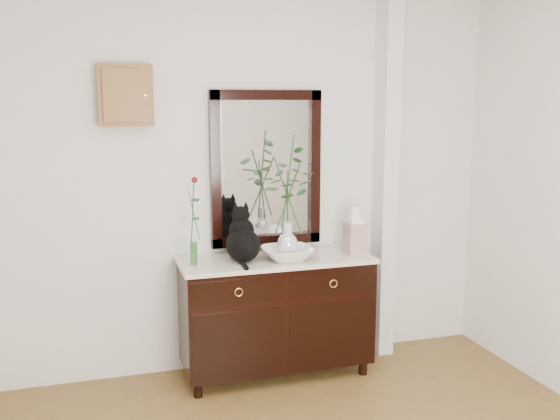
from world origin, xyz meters
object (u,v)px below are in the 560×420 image
object	(u,v)px
sideboard	(276,310)
lotus_bowl	(287,254)
cat	(243,234)
ginger_jar	(355,229)

from	to	relation	value
sideboard	lotus_bowl	bearing A→B (deg)	-53.22
cat	ginger_jar	bearing A→B (deg)	2.10
lotus_bowl	ginger_jar	bearing A→B (deg)	4.23
lotus_bowl	ginger_jar	size ratio (longest dim) A/B	1.00
cat	lotus_bowl	distance (m)	0.33
cat	lotus_bowl	world-z (taller)	cat
sideboard	ginger_jar	distance (m)	0.79
lotus_bowl	ginger_jar	xyz separation A→B (m)	(0.51, 0.04, 0.13)
cat	sideboard	bearing A→B (deg)	8.98
sideboard	lotus_bowl	distance (m)	0.43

